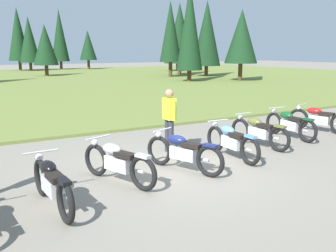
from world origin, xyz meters
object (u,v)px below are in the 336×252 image
object	(u,v)px
motorcycle_navy	(183,152)
rider_checking_bike	(169,117)
motorcycle_british_green	(290,124)
motorcycle_red	(319,119)
motorcycle_sky_blue	(231,141)
motorcycle_olive	(259,131)
motorcycle_silver	(118,162)
motorcycle_black	(52,183)

from	to	relation	value
motorcycle_navy	rider_checking_bike	xyz separation A→B (m)	(0.53, 1.52, 0.51)
motorcycle_british_green	motorcycle_red	distance (m)	1.54
rider_checking_bike	motorcycle_navy	bearing A→B (deg)	-109.23
motorcycle_british_green	motorcycle_red	size ratio (longest dim) A/B	1.04
motorcycle_sky_blue	rider_checking_bike	world-z (taller)	rider_checking_bike
motorcycle_sky_blue	motorcycle_olive	xyz separation A→B (m)	(1.40, 0.53, 0.00)
motorcycle_silver	rider_checking_bike	size ratio (longest dim) A/B	1.20
motorcycle_black	motorcycle_olive	xyz separation A→B (m)	(6.02, 1.43, 0.00)
motorcycle_black	motorcycle_navy	xyz separation A→B (m)	(3.02, 0.63, 0.00)
motorcycle_black	rider_checking_bike	world-z (taller)	rider_checking_bike
motorcycle_olive	motorcycle_british_green	distance (m)	1.62
motorcycle_red	rider_checking_bike	world-z (taller)	rider_checking_bike
motorcycle_red	rider_checking_bike	bearing A→B (deg)	177.64
rider_checking_bike	motorcycle_black	bearing A→B (deg)	-148.75
motorcycle_black	motorcycle_sky_blue	bearing A→B (deg)	11.07
motorcycle_british_green	motorcycle_sky_blue	bearing A→B (deg)	-164.00
motorcycle_british_green	motorcycle_red	world-z (taller)	same
motorcycle_sky_blue	motorcycle_olive	bearing A→B (deg)	20.62
motorcycle_silver	motorcycle_british_green	xyz separation A→B (m)	(6.14, 1.13, 0.00)
motorcycle_navy	motorcycle_sky_blue	distance (m)	1.62
motorcycle_navy	motorcycle_british_green	world-z (taller)	same
motorcycle_navy	motorcycle_sky_blue	size ratio (longest dim) A/B	0.95
motorcycle_black	motorcycle_sky_blue	xyz separation A→B (m)	(4.62, 0.90, 0.00)
motorcycle_navy	rider_checking_bike	world-z (taller)	rider_checking_bike
motorcycle_sky_blue	rider_checking_bike	bearing A→B (deg)	130.33
motorcycle_sky_blue	motorcycle_red	world-z (taller)	same
motorcycle_navy	motorcycle_sky_blue	xyz separation A→B (m)	(1.60, 0.27, 0.00)
motorcycle_black	motorcycle_silver	xyz separation A→B (m)	(1.46, 0.62, 0.00)
motorcycle_navy	rider_checking_bike	distance (m)	1.69
motorcycle_sky_blue	motorcycle_red	bearing A→B (deg)	12.78
motorcycle_red	motorcycle_black	bearing A→B (deg)	-168.08
motorcycle_british_green	rider_checking_bike	distance (m)	4.10
motorcycle_olive	motorcycle_silver	bearing A→B (deg)	-169.97
motorcycle_olive	motorcycle_british_green	world-z (taller)	same
motorcycle_olive	motorcycle_black	bearing A→B (deg)	-166.63
rider_checking_bike	motorcycle_silver	bearing A→B (deg)	-143.80
motorcycle_sky_blue	rider_checking_bike	size ratio (longest dim) A/B	1.26
motorcycle_navy	motorcycle_sky_blue	bearing A→B (deg)	9.58
motorcycle_navy	motorcycle_black	bearing A→B (deg)	-168.14
motorcycle_navy	motorcycle_british_green	xyz separation A→B (m)	(4.58, 1.12, 0.00)
motorcycle_silver	rider_checking_bike	xyz separation A→B (m)	(2.10, 1.53, 0.51)
motorcycle_black	motorcycle_sky_blue	world-z (taller)	same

